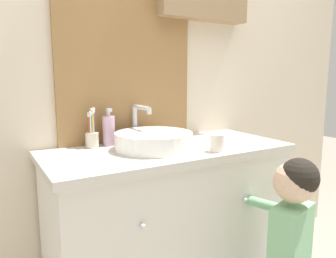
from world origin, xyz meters
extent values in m
cube|color=beige|center=(0.00, 0.63, 1.25)|extent=(3.20, 0.06, 2.50)
cube|color=olive|center=(-0.10, 0.59, 1.31)|extent=(0.73, 0.02, 0.96)
cube|color=#B2C1CC|center=(-0.10, 0.58, 1.31)|extent=(0.67, 0.01, 0.90)
cube|color=silver|center=(0.00, 0.34, 0.40)|extent=(1.15, 0.49, 0.80)
cube|color=beige|center=(0.00, 0.34, 0.81)|extent=(1.19, 0.53, 0.03)
sphere|color=silver|center=(-0.27, 0.08, 0.60)|extent=(0.02, 0.02, 0.02)
sphere|color=silver|center=(0.27, 0.08, 0.60)|extent=(0.02, 0.02, 0.02)
cylinder|color=white|center=(-0.08, 0.34, 0.87)|extent=(0.37, 0.37, 0.08)
cylinder|color=silver|center=(-0.08, 0.34, 0.91)|extent=(0.30, 0.30, 0.01)
cylinder|color=silver|center=(-0.08, 0.54, 0.92)|extent=(0.02, 0.02, 0.19)
cylinder|color=silver|center=(-0.08, 0.46, 1.02)|extent=(0.02, 0.16, 0.02)
cylinder|color=silver|center=(-0.08, 0.38, 1.01)|extent=(0.02, 0.02, 0.02)
sphere|color=white|center=(0.02, 0.54, 0.86)|extent=(0.05, 0.05, 0.05)
cylinder|color=beige|center=(-0.32, 0.52, 0.87)|extent=(0.06, 0.06, 0.07)
cylinder|color=#8E56B7|center=(-0.31, 0.52, 0.93)|extent=(0.01, 0.01, 0.18)
cube|color=white|center=(-0.31, 0.52, 1.01)|extent=(0.01, 0.02, 0.02)
cylinder|color=#47B26B|center=(-0.31, 0.53, 0.93)|extent=(0.01, 0.01, 0.18)
cube|color=white|center=(-0.31, 0.53, 1.01)|extent=(0.01, 0.02, 0.02)
cylinder|color=#D6423D|center=(-0.33, 0.53, 0.92)|extent=(0.01, 0.01, 0.16)
cube|color=white|center=(-0.33, 0.53, 0.99)|extent=(0.01, 0.02, 0.02)
cylinder|color=white|center=(-0.33, 0.51, 0.92)|extent=(0.01, 0.01, 0.16)
cube|color=white|center=(-0.33, 0.51, 0.99)|extent=(0.01, 0.02, 0.02)
cylinder|color=#E5CC4C|center=(-0.32, 0.51, 0.93)|extent=(0.01, 0.01, 0.17)
cube|color=white|center=(-0.32, 0.51, 1.01)|extent=(0.01, 0.02, 0.02)
cylinder|color=#CCA3BC|center=(-0.23, 0.53, 0.90)|extent=(0.06, 0.06, 0.15)
cylinder|color=silver|center=(-0.23, 0.53, 0.99)|extent=(0.02, 0.02, 0.02)
cube|color=silver|center=(-0.23, 0.52, 1.01)|extent=(0.02, 0.03, 0.02)
cube|color=#7FBC89|center=(0.30, -0.16, 0.48)|extent=(0.23, 0.17, 0.33)
sphere|color=beige|center=(0.30, -0.16, 0.75)|extent=(0.17, 0.17, 0.17)
sphere|color=black|center=(0.31, -0.18, 0.77)|extent=(0.16, 0.16, 0.16)
cylinder|color=#7FBC89|center=(0.32, 0.04, 0.59)|extent=(0.12, 0.25, 0.05)
cylinder|color=#E5CC4C|center=(0.28, 0.15, 0.63)|extent=(0.02, 0.05, 0.12)
cylinder|color=silver|center=(0.15, 0.15, 0.87)|extent=(0.07, 0.07, 0.08)
camera|label=1|loc=(-0.79, -1.00, 1.18)|focal=35.00mm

